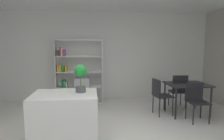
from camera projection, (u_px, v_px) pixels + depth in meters
The scene contains 8 objects.
back_partition at pixel (96, 56), 6.06m from camera, with size 7.28×0.06×2.75m, color silver.
kitchen_island at pixel (66, 120), 3.25m from camera, with size 1.06×0.79×0.91m, color silver.
potted_plant_on_island at pixel (80, 75), 3.26m from camera, with size 0.21×0.21×0.47m.
open_bookshelf at pixel (77, 73), 5.71m from camera, with size 1.37×0.35×1.88m.
dining_table at pixel (187, 87), 4.80m from camera, with size 0.98×0.81×0.77m.
dining_chair_near at pixel (196, 98), 4.39m from camera, with size 0.43×0.41×0.85m.
dining_chair_far at pixel (179, 89), 5.24m from camera, with size 0.44×0.44×0.92m.
dining_chair_island_side at pixel (160, 93), 4.73m from camera, with size 0.47×0.46×0.89m.
Camera 1 is at (-0.14, -2.93, 1.69)m, focal length 30.99 mm.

